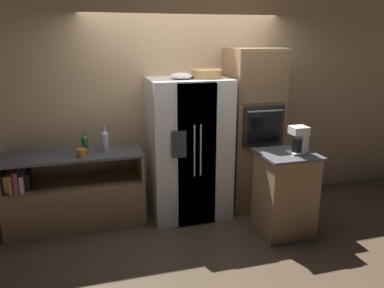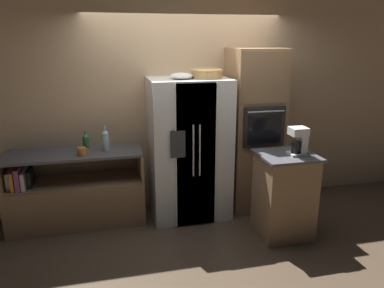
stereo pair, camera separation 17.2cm
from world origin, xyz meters
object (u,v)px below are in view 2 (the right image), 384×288
Objects in this scene: bottle_tall at (105,140)px; coffee_maker at (299,140)px; wall_oven at (254,130)px; mug at (82,151)px; fruit_bowl at (181,76)px; refrigerator at (189,149)px; wicker_basket at (206,73)px; bottle_short at (86,141)px.

bottle_tall is 2.24m from coffee_maker.
wall_oven is 15.66× the size of mug.
wall_oven is at bearing -0.04° from bottle_tall.
fruit_bowl is (-0.98, -0.10, 0.73)m from wall_oven.
refrigerator is at bearing 141.23° from coffee_maker.
bottle_short is (-1.45, 0.21, -0.80)m from wicker_basket.
coffee_maker is (1.04, -0.83, 0.27)m from refrigerator.
wicker_basket is 1.67m from bottle_short.
mug is at bearing -99.64° from bottle_short.
fruit_bowl is (-0.10, -0.05, 0.91)m from refrigerator.
wall_oven is 1.02m from wicker_basket.
coffee_maker is (2.05, -0.89, 0.10)m from bottle_tall.
wall_oven is (0.88, 0.05, 0.18)m from refrigerator.
bottle_short is at bearing 176.61° from wall_oven.
bottle_short is 0.25m from mug.
wicker_basket is 1.33m from coffee_maker.
bottle_tall is 0.31m from mug.
bottle_short is (-1.14, 0.23, -0.78)m from fruit_bowl.
wicker_basket reaches higher than mug.
wicker_basket is (-0.67, -0.08, 0.76)m from wall_oven.
bottle_tall is 1.41× the size of bottle_short.
mug is 0.43× the size of coffee_maker.
wall_oven is at bearing 3.01° from mug.
wicker_basket is at bearing -3.85° from bottle_tall.
refrigerator is at bearing -176.46° from wall_oven.
coffee_maker reaches higher than bottle_short.
wall_oven is 6.89× the size of bottle_tall.
bottle_short is (-1.25, 0.18, 0.13)m from refrigerator.
coffee_maker is at bearing -23.42° from bottle_tall.
fruit_bowl is at bearing 0.51° from mug.
mug is (-0.04, -0.24, -0.05)m from bottle_short.
wicker_basket is 1.72m from mug.
refrigerator is 1.36m from coffee_maker.
bottle_tall is at bearing 173.44° from fruit_bowl.
bottle_tall is (-1.01, 0.06, 0.17)m from refrigerator.
coffee_maker is at bearing -79.76° from wall_oven.
fruit_bowl reaches higher than coffee_maker.
wicker_basket is at bearing 4.17° from fruit_bowl.
refrigerator is 0.92m from fruit_bowl.
wall_oven reaches higher than bottle_short.
wall_oven is 1.23m from fruit_bowl.
mug is at bearing -179.49° from fruit_bowl.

